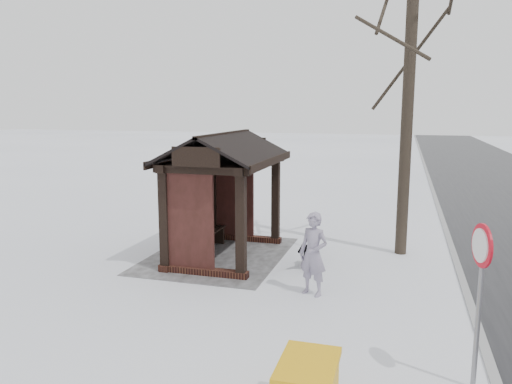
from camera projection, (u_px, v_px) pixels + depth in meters
ground at (226, 256)px, 12.51m from camera, size 120.00×120.00×0.00m
kerb at (461, 276)px, 10.97m from camera, size 120.00×0.15×0.06m
trampled_patch at (218, 255)px, 12.57m from camera, size 4.20×3.20×0.02m
bus_shelter at (219, 170)px, 12.19m from camera, size 3.60×2.40×3.09m
tree_near at (413, 1)px, 11.72m from camera, size 3.42×3.42×9.03m
pedestrian at (313, 254)px, 9.81m from camera, size 0.60×0.71×1.67m
dog at (305, 254)px, 11.57m from camera, size 0.83×0.53×0.65m
road_sign at (480, 271)px, 6.36m from camera, size 0.56×0.18×2.24m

